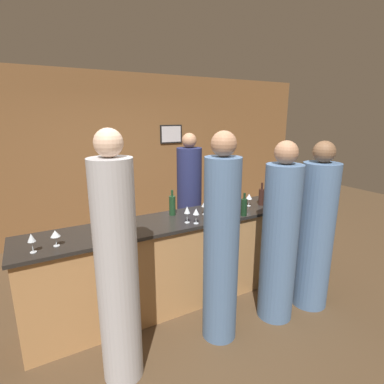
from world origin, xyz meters
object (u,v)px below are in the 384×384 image
at_px(guest_1, 117,271).
at_px(guest_0, 315,233).
at_px(guest_2, 279,240).
at_px(guest_3, 221,247).
at_px(wine_bottle_2, 261,196).
at_px(wine_bottle_0, 244,207).
at_px(bartender, 189,207).
at_px(wine_bottle_1, 172,205).

bearing_deg(guest_1, guest_0, -1.85).
distance_m(guest_0, guest_2, 0.50).
bearing_deg(guest_2, guest_3, 176.57).
height_order(guest_1, wine_bottle_2, guest_1).
bearing_deg(wine_bottle_0, wine_bottle_2, 26.13).
relative_size(bartender, guest_0, 1.01).
bearing_deg(wine_bottle_1, wine_bottle_2, -9.34).
height_order(bartender, guest_1, guest_1).
height_order(guest_1, wine_bottle_0, guest_1).
relative_size(guest_1, wine_bottle_0, 7.71).
xyz_separation_m(guest_0, guest_1, (-2.14, 0.07, 0.09)).
bearing_deg(guest_0, guest_1, 178.15).
distance_m(bartender, guest_1, 1.96).
xyz_separation_m(guest_0, guest_2, (-0.50, 0.03, 0.02)).
bearing_deg(guest_2, wine_bottle_1, 130.95).
bearing_deg(wine_bottle_0, guest_1, -164.27).
relative_size(guest_0, guest_3, 0.94).
distance_m(guest_2, wine_bottle_1, 1.20).
height_order(guest_0, wine_bottle_2, guest_0).
xyz_separation_m(guest_3, wine_bottle_1, (-0.08, 0.85, 0.18)).
bearing_deg(bartender, wine_bottle_2, 130.90).
relative_size(guest_2, wine_bottle_0, 7.15).
relative_size(guest_1, wine_bottle_2, 7.02).
height_order(wine_bottle_1, wine_bottle_2, wine_bottle_1).
height_order(guest_1, wine_bottle_1, guest_1).
relative_size(guest_0, guest_1, 0.92).
height_order(wine_bottle_0, wine_bottle_1, wine_bottle_1).
xyz_separation_m(wine_bottle_1, wine_bottle_2, (1.14, -0.19, -0.01)).
xyz_separation_m(guest_1, guest_3, (0.95, -0.00, -0.02)).
height_order(guest_3, wine_bottle_2, guest_3).
bearing_deg(guest_3, wine_bottle_1, 95.71).
distance_m(guest_0, guest_1, 2.15).
bearing_deg(guest_0, wine_bottle_0, 138.91).
xyz_separation_m(guest_0, wine_bottle_2, (-0.13, 0.73, 0.25)).
xyz_separation_m(guest_0, wine_bottle_1, (-1.27, 0.92, 0.26)).
bearing_deg(bartender, guest_0, 117.63).
relative_size(bartender, guest_1, 0.93).
distance_m(bartender, wine_bottle_1, 0.78).
relative_size(wine_bottle_0, wine_bottle_1, 0.90).
bearing_deg(wine_bottle_0, wine_bottle_1, 149.39).
distance_m(guest_2, wine_bottle_2, 0.83).
xyz_separation_m(bartender, wine_bottle_0, (0.18, -0.95, 0.23)).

